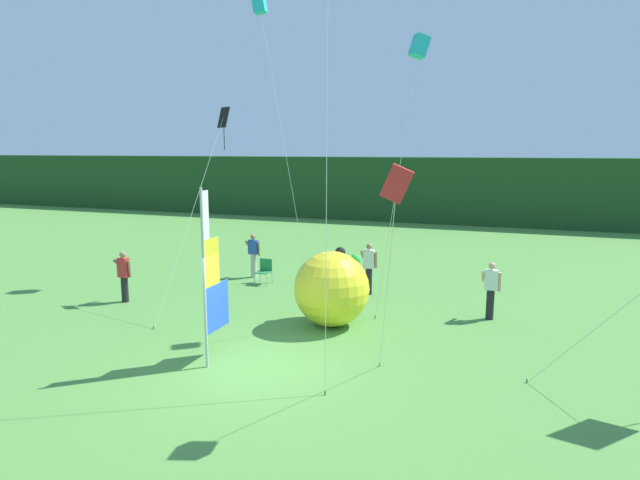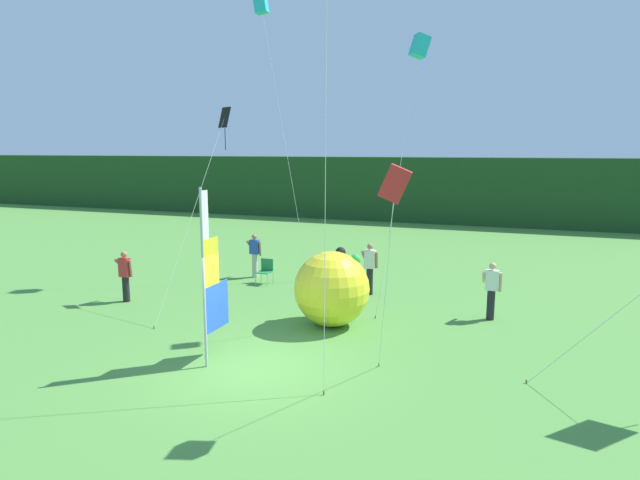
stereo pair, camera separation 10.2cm
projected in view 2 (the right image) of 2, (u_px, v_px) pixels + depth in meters
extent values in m
plane|color=#518E3D|center=(254.00, 367.00, 12.02)|extent=(120.00, 120.00, 0.00)
cube|color=#1E421E|center=(435.00, 190.00, 35.82)|extent=(80.00, 2.40, 4.31)
cylinder|color=#B7B7BC|center=(204.00, 279.00, 11.73)|extent=(0.06, 0.06, 4.04)
cube|color=blue|center=(217.00, 306.00, 12.33)|extent=(0.02, 0.97, 1.08)
cube|color=yellow|center=(211.00, 262.00, 11.98)|extent=(0.02, 0.60, 1.08)
cube|color=white|center=(205.00, 215.00, 11.63)|extent=(0.02, 0.23, 1.08)
cylinder|color=#B7B2A3|center=(255.00, 266.00, 20.43)|extent=(0.22, 0.22, 0.91)
cube|color=#284CA8|center=(255.00, 247.00, 20.31)|extent=(0.36, 0.20, 0.54)
sphere|color=#A37556|center=(254.00, 237.00, 20.25)|extent=(0.20, 0.20, 0.20)
cylinder|color=#A37556|center=(250.00, 245.00, 20.44)|extent=(0.09, 0.48, 0.42)
cylinder|color=#A37556|center=(260.00, 249.00, 20.25)|extent=(0.09, 0.14, 0.56)
cylinder|color=black|center=(126.00, 289.00, 17.17)|extent=(0.22, 0.22, 0.81)
cube|color=red|center=(125.00, 267.00, 17.06)|extent=(0.36, 0.20, 0.61)
sphere|color=#A37556|center=(124.00, 254.00, 16.98)|extent=(0.20, 0.20, 0.20)
cylinder|color=#A37556|center=(120.00, 264.00, 17.18)|extent=(0.09, 0.48, 0.42)
cylinder|color=#A37556|center=(131.00, 268.00, 16.99)|extent=(0.09, 0.14, 0.56)
cylinder|color=black|center=(491.00, 305.00, 15.33)|extent=(0.22, 0.22, 0.87)
cube|color=white|center=(492.00, 280.00, 15.21)|extent=(0.36, 0.20, 0.58)
sphere|color=tan|center=(493.00, 266.00, 15.15)|extent=(0.20, 0.20, 0.20)
cylinder|color=tan|center=(484.00, 277.00, 15.34)|extent=(0.09, 0.48, 0.42)
cylinder|color=tan|center=(501.00, 282.00, 15.15)|extent=(0.09, 0.14, 0.56)
cylinder|color=black|center=(370.00, 281.00, 18.00)|extent=(0.22, 0.22, 0.90)
cube|color=white|center=(370.00, 259.00, 17.87)|extent=(0.36, 0.20, 0.62)
sphere|color=#A37556|center=(370.00, 246.00, 17.80)|extent=(0.20, 0.20, 0.20)
cylinder|color=#A37556|center=(364.00, 256.00, 17.99)|extent=(0.09, 0.48, 0.42)
cylinder|color=#A37556|center=(377.00, 260.00, 17.80)|extent=(0.09, 0.14, 0.56)
sphere|color=yellow|center=(332.00, 289.00, 14.73)|extent=(2.08, 2.08, 2.08)
sphere|color=green|center=(355.00, 259.00, 14.72)|extent=(0.29, 0.29, 0.29)
sphere|color=#DB33A8|center=(317.00, 262.00, 15.37)|extent=(0.29, 0.29, 0.29)
sphere|color=black|center=(340.00, 252.00, 14.87)|extent=(0.29, 0.29, 0.29)
cylinder|color=#BCBCC1|center=(255.00, 279.00, 19.32)|extent=(0.03, 0.03, 0.42)
cylinder|color=#BCBCC1|center=(267.00, 280.00, 19.15)|extent=(0.03, 0.03, 0.42)
cylinder|color=#BCBCC1|center=(261.00, 276.00, 19.76)|extent=(0.03, 0.03, 0.42)
cylinder|color=#BCBCC1|center=(273.00, 277.00, 19.59)|extent=(0.03, 0.03, 0.42)
cube|color=#237F42|center=(264.00, 272.00, 19.42)|extent=(0.48, 0.48, 0.03)
cube|color=#237F42|center=(267.00, 264.00, 19.60)|extent=(0.48, 0.03, 0.44)
cylinder|color=brown|center=(309.00, 281.00, 19.79)|extent=(0.03, 0.03, 0.08)
cylinder|color=silver|center=(285.00, 144.00, 19.62)|extent=(2.13, 0.67, 10.04)
cube|color=#23B2C6|center=(261.00, 4.00, 19.45)|extent=(0.57, 0.50, 0.70)
cylinder|color=brown|center=(379.00, 365.00, 12.07)|extent=(0.03, 0.03, 0.08)
cylinder|color=silver|center=(386.00, 288.00, 10.61)|extent=(0.76, 2.15, 4.25)
cube|color=red|center=(395.00, 184.00, 9.14)|extent=(0.64, 0.49, 0.68)
cylinder|color=brown|center=(375.00, 317.00, 15.49)|extent=(0.03, 0.03, 0.08)
cylinder|color=silver|center=(397.00, 189.00, 14.80)|extent=(1.03, 0.23, 7.51)
cube|color=#23B2C6|center=(420.00, 46.00, 14.09)|extent=(0.63, 0.59, 0.64)
cylinder|color=brown|center=(154.00, 327.00, 14.60)|extent=(0.03, 0.03, 0.08)
cylinder|color=silver|center=(192.00, 214.00, 15.91)|extent=(0.11, 3.92, 5.85)
cube|color=black|center=(225.00, 117.00, 17.21)|extent=(0.52, 0.40, 0.66)
cylinder|color=black|center=(225.00, 139.00, 17.33)|extent=(0.02, 0.02, 0.70)
cylinder|color=brown|center=(526.00, 382.00, 11.19)|extent=(0.03, 0.03, 0.08)
cylinder|color=silver|center=(629.00, 304.00, 10.38)|extent=(3.50, 0.22, 3.77)
cylinder|color=brown|center=(324.00, 393.00, 10.67)|extent=(0.03, 0.03, 0.08)
cylinder|color=silver|center=(326.00, 106.00, 10.50)|extent=(0.49, 1.52, 11.34)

